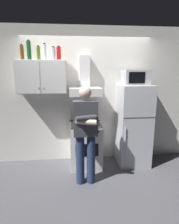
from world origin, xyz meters
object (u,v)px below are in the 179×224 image
Objects in this scene: refrigerator at (133,125)px; bottle_canister_steel at (53,54)px; microwave at (136,77)px; bottle_beer_brown at (22,52)px; upper_cabinet at (42,77)px; bottle_vodka_clear at (45,52)px; bottle_wine_green at (29,50)px; range_hood at (85,85)px; person_standing at (86,132)px; stove_oven at (86,145)px; bottle_olive_oil at (38,53)px; bottle_soda_red at (59,53)px; cooking_pot at (93,122)px.

refrigerator is 6.78× the size of bottle_canister_steel.
bottle_beer_brown reaches higher than microwave.
bottle_vodka_clear is at bearing -13.84° from upper_cabinet.
bottle_vodka_clear is 0.27m from bottle_wine_green.
range_hood is 1.01m from person_standing.
refrigerator is at bearing -4.07° from upper_cabinet.
range_hood is at bearing 90.00° from stove_oven.
range_hood is at bearing 0.60° from bottle_wine_green.
bottle_olive_oil reaches higher than stove_oven.
stove_oven is 3.25× the size of bottle_beer_brown.
bottle_beer_brown is 0.65m from bottle_soda_red.
bottle_olive_oil reaches higher than upper_cabinet.
bottle_soda_red reaches higher than person_standing.
person_standing is 1.64m from bottle_olive_oil.
upper_cabinet is 1.20× the size of range_hood.
refrigerator is (1.75, -0.12, -0.95)m from upper_cabinet.
bottle_beer_brown is at bearing 173.87° from bottle_olive_oil.
bottle_soda_red reaches higher than stove_oven.
person_standing is 1.77m from bottle_wine_green.
microwave is 1.91× the size of bottle_soda_red.
upper_cabinet is 1.03× the size of stove_oven.
bottle_vodka_clear is 1.22× the size of bottle_canister_steel.
upper_cabinet is 3.26× the size of cooking_pot.
range_hood reaches higher than cooking_pot.
bottle_canister_steel is at bearing 6.63° from bottle_vodka_clear.
microwave is at bearing 9.57° from cooking_pot.
microwave is 2.00m from bottle_wine_green.
range_hood is 1.01m from bottle_olive_oil.
person_standing is (-0.05, -0.73, -0.70)m from range_hood.
bottle_olive_oil is (-0.83, 0.10, 1.73)m from stove_oven.
cooking_pot is at bearing -42.49° from stove_oven.
person_standing reaches higher than cooking_pot.
stove_oven is 2.04m from bottle_wine_green.
bottle_soda_red is at bearing 5.32° from upper_cabinet.
person_standing is 5.69× the size of bottle_vodka_clear.
bottle_soda_red reaches higher than bottle_olive_oil.
microwave is at bearing -2.49° from bottle_olive_oil.
cooking_pot is (0.13, -0.12, 0.49)m from stove_oven.
range_hood is 0.97m from microwave.
bottle_wine_green reaches higher than person_standing.
range_hood is 1.17m from bottle_wine_green.
bottle_canister_steel is 0.10m from bottle_soda_red.
bottle_soda_red is (0.33, 0.03, 0.42)m from upper_cabinet.
stove_oven is at bearing -8.90° from upper_cabinet.
bottle_beer_brown reaches higher than bottle_canister_steel.
bottle_beer_brown is at bearing 179.95° from range_hood.
bottle_soda_red is (-0.47, 0.03, 0.57)m from range_hood.
bottle_soda_red is at bearing 4.36° from bottle_wine_green.
microwave is at bearing -3.94° from bottle_canister_steel.
person_standing is 6.68× the size of bottle_olive_oil.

